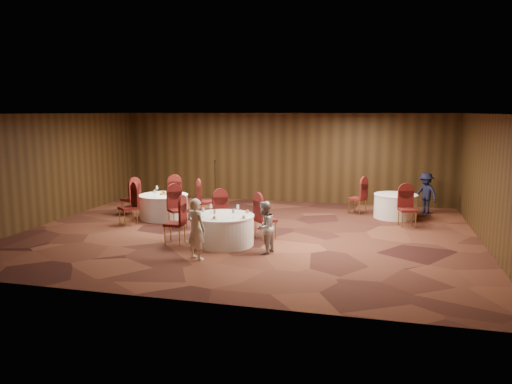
% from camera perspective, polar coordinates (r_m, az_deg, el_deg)
% --- Properties ---
extents(ground, '(12.00, 12.00, 0.00)m').
position_cam_1_polar(ground, '(13.58, -1.03, -4.68)').
color(ground, black).
rests_on(ground, ground).
extents(room_shell, '(12.00, 12.00, 12.00)m').
position_cam_1_polar(room_shell, '(13.25, -1.05, 3.59)').
color(room_shell, silver).
rests_on(room_shell, ground).
extents(table_main, '(1.57, 1.57, 0.74)m').
position_cam_1_polar(table_main, '(12.36, -3.85, -4.31)').
color(table_main, white).
rests_on(table_main, ground).
extents(table_left, '(1.49, 1.49, 0.74)m').
position_cam_1_polar(table_left, '(15.56, -10.49, -1.63)').
color(table_left, white).
rests_on(table_left, ground).
extents(table_right, '(1.32, 1.32, 0.74)m').
position_cam_1_polar(table_right, '(15.99, 15.64, -1.53)').
color(table_right, white).
rests_on(table_right, ground).
extents(chairs_main, '(2.74, 2.04, 1.00)m').
position_cam_1_polar(chairs_main, '(13.02, -4.19, -3.06)').
color(chairs_main, '#43110D').
rests_on(chairs_main, ground).
extents(chairs_left, '(3.19, 2.99, 1.00)m').
position_cam_1_polar(chairs_left, '(15.54, -10.47, -1.18)').
color(chairs_left, '#43110D').
rests_on(chairs_left, ground).
extents(chairs_right, '(2.14, 2.18, 1.00)m').
position_cam_1_polar(chairs_right, '(15.56, 14.08, -1.29)').
color(chairs_right, '#43110D').
rests_on(chairs_right, ground).
extents(tabletop_main, '(1.14, 1.07, 0.22)m').
position_cam_1_polar(tabletop_main, '(12.13, -3.38, -2.30)').
color(tabletop_main, silver).
rests_on(tabletop_main, table_main).
extents(tabletop_left, '(0.86, 0.84, 0.22)m').
position_cam_1_polar(tabletop_left, '(15.49, -10.54, -0.01)').
color(tabletop_left, silver).
rests_on(tabletop_left, table_left).
extents(tabletop_right, '(0.08, 0.08, 0.22)m').
position_cam_1_polar(tabletop_right, '(15.70, 16.60, 0.17)').
color(tabletop_right, silver).
rests_on(tabletop_right, table_right).
extents(mic_stand, '(0.24, 0.24, 1.53)m').
position_cam_1_polar(mic_stand, '(18.05, -4.69, 0.18)').
color(mic_stand, black).
rests_on(mic_stand, ground).
extents(woman_a, '(0.60, 0.52, 1.38)m').
position_cam_1_polar(woman_a, '(11.13, -6.85, -4.22)').
color(woman_a, white).
rests_on(woman_a, ground).
extents(woman_b, '(0.59, 0.69, 1.23)m').
position_cam_1_polar(woman_b, '(11.52, 0.95, -4.07)').
color(woman_b, '#B8B7BC').
rests_on(woman_b, ground).
extents(man_c, '(0.96, 0.94, 1.33)m').
position_cam_1_polar(man_c, '(16.91, 18.82, -0.12)').
color(man_c, black).
rests_on(man_c, ground).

